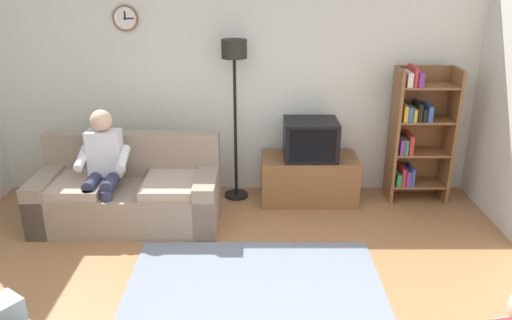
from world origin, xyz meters
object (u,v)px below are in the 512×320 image
at_px(couch, 131,194).
at_px(floor_lamp, 237,76).
at_px(tv_stand, 311,178).
at_px(bookshelf, 419,133).
at_px(person_on_couch, 105,164).
at_px(tv, 312,139).

relative_size(couch, floor_lamp, 1.03).
bearing_deg(tv_stand, floor_lamp, 173.38).
xyz_separation_m(couch, tv_stand, (1.97, 0.52, -0.04)).
distance_m(couch, bookshelf, 3.29).
distance_m(tv_stand, person_on_couch, 2.31).
bearing_deg(person_on_couch, tv_stand, 16.14).
bearing_deg(person_on_couch, floor_lamp, 28.83).
bearing_deg(person_on_couch, tv, 15.54).
height_order(couch, bookshelf, bookshelf).
relative_size(tv, floor_lamp, 0.32).
relative_size(couch, tv_stand, 1.73).
bearing_deg(tv, bookshelf, 4.50).
bearing_deg(tv_stand, person_on_couch, -163.86).
xyz_separation_m(couch, tv, (1.97, 0.50, 0.45)).
bearing_deg(floor_lamp, couch, -151.09).
xyz_separation_m(tv_stand, floor_lamp, (-0.85, 0.10, 1.18)).
relative_size(couch, bookshelf, 1.20).
distance_m(couch, person_on_couch, 0.45).
xyz_separation_m(tv, floor_lamp, (-0.85, 0.12, 0.69)).
bearing_deg(couch, person_on_couch, -151.59).
distance_m(couch, tv, 2.08).
height_order(couch, floor_lamp, floor_lamp).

